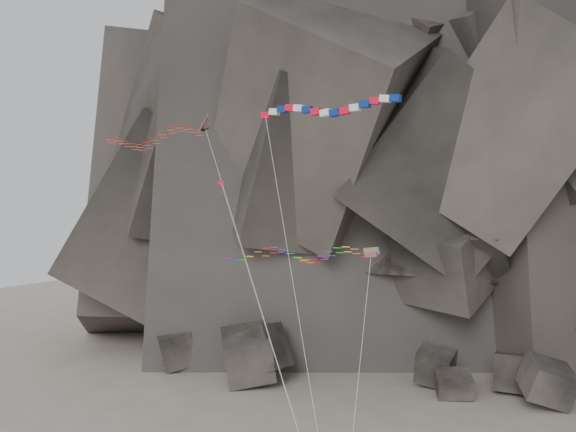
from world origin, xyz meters
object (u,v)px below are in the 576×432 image
(delta_kite, at_px, (149,137))
(banner_kite, at_px, (326,110))
(parafoil_kite, at_px, (292,254))
(pennant_kite, at_px, (250,278))

(delta_kite, height_order, banner_kite, delta_kite)
(delta_kite, distance_m, banner_kite, 17.37)
(delta_kite, bearing_deg, parafoil_kite, -23.15)
(banner_kite, relative_size, parafoil_kite, 1.58)
(banner_kite, bearing_deg, parafoil_kite, -167.58)
(delta_kite, relative_size, banner_kite, 1.01)
(parafoil_kite, xyz_separation_m, pennant_kite, (-2.29, -2.17, -1.66))
(pennant_kite, bearing_deg, banner_kite, 17.04)
(banner_kite, xyz_separation_m, pennant_kite, (-4.89, -2.27, -11.98))
(parafoil_kite, relative_size, pennant_kite, 0.79)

